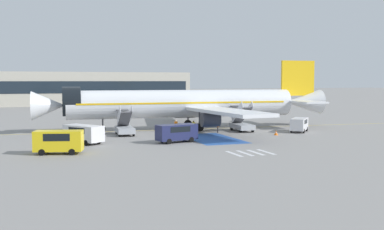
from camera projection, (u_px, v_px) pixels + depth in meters
name	position (u px, v px, depth m)	size (l,w,h in m)	color
ground_plane	(185.00, 129.00, 67.97)	(600.00, 600.00, 0.00)	gray
apron_leadline_yellow	(183.00, 129.00, 66.98)	(0.20, 77.64, 0.01)	gold
apron_stand_patch_blue	(212.00, 139.00, 56.34)	(5.73, 10.99, 0.01)	#2856A8
apron_walkway_bar_0	(234.00, 154.00, 44.65)	(0.44, 3.60, 0.01)	silver
apron_walkway_bar_1	(245.00, 153.00, 45.06)	(0.44, 3.60, 0.01)	silver
apron_walkway_bar_2	(256.00, 152.00, 45.47)	(0.44, 3.60, 0.01)	silver
apron_walkway_bar_3	(266.00, 152.00, 45.87)	(0.44, 3.60, 0.01)	silver
airliner	(187.00, 104.00, 66.85)	(44.40, 35.96, 10.43)	silver
boarding_stairs_forward	(125.00, 128.00, 59.99)	(2.54, 5.35, 4.10)	#ADB2BA
boarding_stairs_aft	(242.00, 124.00, 64.55)	(2.54, 5.35, 4.39)	#ADB2BA
fuel_tanker	(181.00, 108.00, 91.40)	(4.03, 9.89, 3.38)	#38383D
service_van_0	(59.00, 140.00, 44.48)	(4.99, 3.06, 2.33)	yellow
service_van_1	(299.00, 124.00, 63.55)	(4.34, 4.45, 1.95)	silver
service_van_2	(177.00, 132.00, 52.77)	(5.14, 2.81, 2.13)	#1E234C
service_van_3	(83.00, 133.00, 51.79)	(4.49, 5.20, 2.13)	silver
baggage_cart	(168.00, 133.00, 60.31)	(2.97, 2.78, 0.87)	gray
ground_crew_0	(218.00, 126.00, 62.72)	(0.44, 0.48, 1.60)	#2D2D33
ground_crew_1	(176.00, 125.00, 62.73)	(0.49, 0.40, 1.79)	#2D2D33
ground_crew_2	(194.00, 126.00, 62.37)	(0.49, 0.43, 1.71)	#191E38
traffic_cone_0	(276.00, 133.00, 59.88)	(0.55, 0.55, 0.61)	orange
traffic_cone_1	(60.00, 137.00, 55.43)	(0.61, 0.61, 0.68)	orange
terminal_building	(72.00, 89.00, 133.31)	(70.29, 12.10, 9.72)	#B2AD9E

